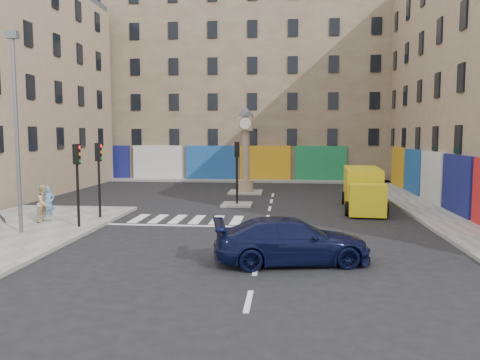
# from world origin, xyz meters

# --- Properties ---
(ground) EXTENTS (120.00, 120.00, 0.00)m
(ground) POSITION_xyz_m (0.00, 0.00, 0.00)
(ground) COLOR black
(ground) RESTS_ON ground
(sidewalk_right) EXTENTS (2.60, 30.00, 0.15)m
(sidewalk_right) POSITION_xyz_m (8.70, 10.00, 0.07)
(sidewalk_right) COLOR gray
(sidewalk_right) RESTS_ON ground
(sidewalk_far) EXTENTS (32.00, 2.40, 0.15)m
(sidewalk_far) POSITION_xyz_m (-4.00, 22.20, 0.07)
(sidewalk_far) COLOR gray
(sidewalk_far) RESTS_ON ground
(island_near) EXTENTS (1.80, 1.80, 0.12)m
(island_near) POSITION_xyz_m (-2.00, 8.00, 0.06)
(island_near) COLOR gray
(island_near) RESTS_ON ground
(island_far) EXTENTS (2.40, 2.40, 0.12)m
(island_far) POSITION_xyz_m (-2.00, 14.00, 0.06)
(island_far) COLOR gray
(island_far) RESTS_ON ground
(building_far) EXTENTS (32.00, 10.00, 17.00)m
(building_far) POSITION_xyz_m (-4.00, 28.00, 8.50)
(building_far) COLOR #8D7B5E
(building_far) RESTS_ON ground
(building_left) EXTENTS (8.00, 20.00, 15.00)m
(building_left) POSITION_xyz_m (-19.00, 12.00, 7.50)
(building_left) COLOR #9B8165
(building_left) RESTS_ON ground
(traffic_light_left_near) EXTENTS (0.28, 0.22, 3.70)m
(traffic_light_left_near) POSITION_xyz_m (-8.30, 0.20, 2.62)
(traffic_light_left_near) COLOR black
(traffic_light_left_near) RESTS_ON sidewalk_left
(traffic_light_left_far) EXTENTS (0.28, 0.22, 3.70)m
(traffic_light_left_far) POSITION_xyz_m (-8.30, 2.60, 2.62)
(traffic_light_left_far) COLOR black
(traffic_light_left_far) RESTS_ON sidewalk_left
(traffic_light_island) EXTENTS (0.28, 0.22, 3.70)m
(traffic_light_island) POSITION_xyz_m (-2.00, 8.00, 2.59)
(traffic_light_island) COLOR black
(traffic_light_island) RESTS_ON island_near
(lamp_post) EXTENTS (0.50, 0.25, 8.30)m
(lamp_post) POSITION_xyz_m (-10.20, -1.20, 4.79)
(lamp_post) COLOR #595B60
(lamp_post) RESTS_ON sidewalk_left
(clock_pillar) EXTENTS (1.20, 1.20, 6.10)m
(clock_pillar) POSITION_xyz_m (-2.00, 14.00, 3.55)
(clock_pillar) COLOR #9B8165
(clock_pillar) RESTS_ON island_far
(navy_sedan) EXTENTS (5.52, 3.08, 1.51)m
(navy_sedan) POSITION_xyz_m (1.14, -4.26, 0.76)
(navy_sedan) COLOR black
(navy_sedan) RESTS_ON ground
(yellow_van) EXTENTS (2.56, 6.50, 2.32)m
(yellow_van) POSITION_xyz_m (5.30, 7.43, 1.15)
(yellow_van) COLOR gold
(yellow_van) RESTS_ON ground
(pedestrian_blue) EXTENTS (0.67, 0.72, 1.65)m
(pedestrian_blue) POSITION_xyz_m (-10.44, 1.57, 0.98)
(pedestrian_blue) COLOR #5B93D0
(pedestrian_blue) RESTS_ON sidewalk_left
(pedestrian_tan) EXTENTS (0.89, 1.01, 1.75)m
(pedestrian_tan) POSITION_xyz_m (-10.43, 1.20, 1.02)
(pedestrian_tan) COLOR tan
(pedestrian_tan) RESTS_ON sidewalk_left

